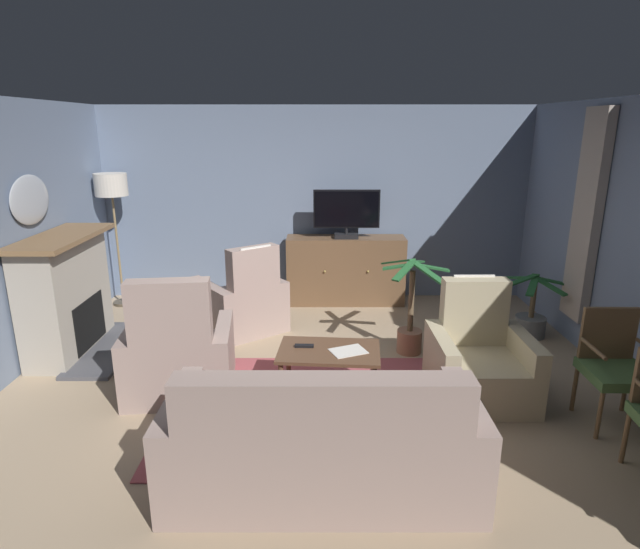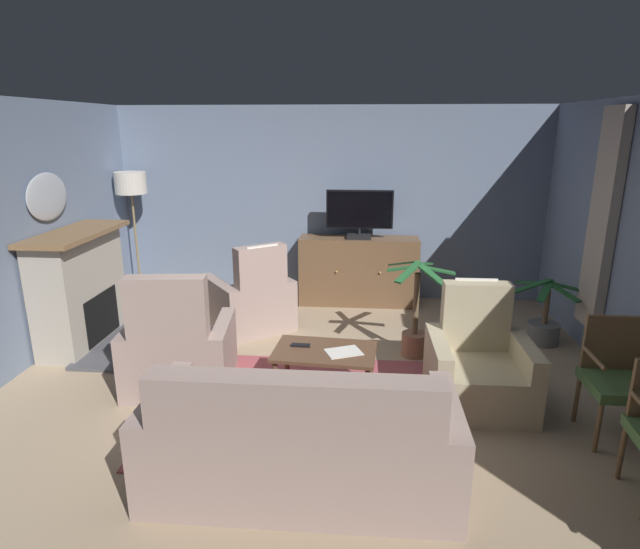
{
  "view_description": "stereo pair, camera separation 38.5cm",
  "coord_description": "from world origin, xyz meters",
  "px_view_note": "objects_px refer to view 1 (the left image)",
  "views": [
    {
      "loc": [
        0.06,
        -4.35,
        2.36
      ],
      "look_at": [
        0.05,
        0.37,
        1.01
      ],
      "focal_mm": 29.14,
      "sensor_mm": 36.0,
      "label": 1
    },
    {
      "loc": [
        0.44,
        -4.33,
        2.36
      ],
      "look_at": [
        0.05,
        0.37,
        1.01
      ],
      "focal_mm": 29.14,
      "sensor_mm": 36.0,
      "label": 2
    }
  ],
  "objects_px": {
    "sofa_floral": "(323,447)",
    "potted_plant_small_fern_corner": "(531,319)",
    "tv_remote": "(304,346)",
    "television": "(347,213)",
    "armchair_angled_to_table": "(479,362)",
    "coffee_table": "(329,355)",
    "wall_mirror_oval": "(30,200)",
    "side_chair_tucked_against_wall": "(615,364)",
    "armchair_in_far_corner": "(179,357)",
    "fireplace": "(69,297)",
    "folded_newspaper": "(348,351)",
    "armchair_near_window": "(242,304)",
    "potted_plant_tall_palm_by_window": "(410,325)",
    "tv_cabinet": "(346,272)",
    "floor_lamp": "(112,193)"
  },
  "relations": [
    {
      "from": "sofa_floral",
      "to": "potted_plant_small_fern_corner",
      "type": "bearing_deg",
      "value": 47.69
    },
    {
      "from": "tv_remote",
      "to": "television",
      "type": "bearing_deg",
      "value": 80.63
    },
    {
      "from": "armchair_angled_to_table",
      "to": "potted_plant_small_fern_corner",
      "type": "relative_size",
      "value": 1.01
    },
    {
      "from": "coffee_table",
      "to": "sofa_floral",
      "type": "distance_m",
      "value": 1.27
    },
    {
      "from": "wall_mirror_oval",
      "to": "television",
      "type": "bearing_deg",
      "value": 25.22
    },
    {
      "from": "wall_mirror_oval",
      "to": "side_chair_tucked_against_wall",
      "type": "height_order",
      "value": "wall_mirror_oval"
    },
    {
      "from": "armchair_in_far_corner",
      "to": "fireplace",
      "type": "bearing_deg",
      "value": 146.23
    },
    {
      "from": "television",
      "to": "potted_plant_small_fern_corner",
      "type": "height_order",
      "value": "television"
    },
    {
      "from": "folded_newspaper",
      "to": "armchair_near_window",
      "type": "xyz_separation_m",
      "value": [
        -1.18,
        1.63,
        -0.13
      ]
    },
    {
      "from": "armchair_angled_to_table",
      "to": "coffee_table",
      "type": "bearing_deg",
      "value": -179.46
    },
    {
      "from": "television",
      "to": "potted_plant_tall_palm_by_window",
      "type": "relative_size",
      "value": 0.84
    },
    {
      "from": "armchair_in_far_corner",
      "to": "potted_plant_small_fern_corner",
      "type": "distance_m",
      "value": 3.96
    },
    {
      "from": "tv_cabinet",
      "to": "television",
      "type": "relative_size",
      "value": 1.83
    },
    {
      "from": "folded_newspaper",
      "to": "floor_lamp",
      "type": "xyz_separation_m",
      "value": [
        -2.95,
        2.55,
        1.07
      ]
    },
    {
      "from": "coffee_table",
      "to": "potted_plant_tall_palm_by_window",
      "type": "distance_m",
      "value": 1.3
    },
    {
      "from": "tv_remote",
      "to": "potted_plant_small_fern_corner",
      "type": "distance_m",
      "value": 2.93
    },
    {
      "from": "coffee_table",
      "to": "potted_plant_small_fern_corner",
      "type": "bearing_deg",
      "value": 30.61
    },
    {
      "from": "armchair_near_window",
      "to": "armchair_angled_to_table",
      "type": "xyz_separation_m",
      "value": [
        2.36,
        -1.58,
        -0.0
      ]
    },
    {
      "from": "coffee_table",
      "to": "potted_plant_tall_palm_by_window",
      "type": "relative_size",
      "value": 0.9
    },
    {
      "from": "folded_newspaper",
      "to": "potted_plant_tall_palm_by_window",
      "type": "distance_m",
      "value": 1.23
    },
    {
      "from": "wall_mirror_oval",
      "to": "floor_lamp",
      "type": "relative_size",
      "value": 0.41
    },
    {
      "from": "television",
      "to": "wall_mirror_oval",
      "type": "bearing_deg",
      "value": -154.78
    },
    {
      "from": "potted_plant_small_fern_corner",
      "to": "floor_lamp",
      "type": "bearing_deg",
      "value": 167.74
    },
    {
      "from": "fireplace",
      "to": "wall_mirror_oval",
      "type": "distance_m",
      "value": 1.06
    },
    {
      "from": "floor_lamp",
      "to": "tv_cabinet",
      "type": "bearing_deg",
      "value": 1.45
    },
    {
      "from": "television",
      "to": "tv_remote",
      "type": "height_order",
      "value": "television"
    },
    {
      "from": "folded_newspaper",
      "to": "armchair_angled_to_table",
      "type": "distance_m",
      "value": 1.18
    },
    {
      "from": "armchair_near_window",
      "to": "tv_remote",
      "type": "bearing_deg",
      "value": -62.79
    },
    {
      "from": "armchair_in_far_corner",
      "to": "coffee_table",
      "type": "bearing_deg",
      "value": -2.63
    },
    {
      "from": "wall_mirror_oval",
      "to": "tv_remote",
      "type": "xyz_separation_m",
      "value": [
        2.78,
        -0.94,
        -1.18
      ]
    },
    {
      "from": "fireplace",
      "to": "television",
      "type": "xyz_separation_m",
      "value": [
        3.03,
        1.54,
        0.65
      ]
    },
    {
      "from": "potted_plant_small_fern_corner",
      "to": "floor_lamp",
      "type": "height_order",
      "value": "floor_lamp"
    },
    {
      "from": "side_chair_tucked_against_wall",
      "to": "potted_plant_tall_palm_by_window",
      "type": "xyz_separation_m",
      "value": [
        -1.42,
        1.35,
        -0.2
      ]
    },
    {
      "from": "coffee_table",
      "to": "armchair_angled_to_table",
      "type": "bearing_deg",
      "value": 0.54
    },
    {
      "from": "tv_cabinet",
      "to": "floor_lamp",
      "type": "bearing_deg",
      "value": -178.55
    },
    {
      "from": "fireplace",
      "to": "armchair_near_window",
      "type": "bearing_deg",
      "value": 18.77
    },
    {
      "from": "fireplace",
      "to": "sofa_floral",
      "type": "distance_m",
      "value": 3.54
    },
    {
      "from": "sofa_floral",
      "to": "tv_cabinet",
      "type": "bearing_deg",
      "value": 85.13
    },
    {
      "from": "armchair_in_far_corner",
      "to": "potted_plant_tall_palm_by_window",
      "type": "height_order",
      "value": "armchair_in_far_corner"
    },
    {
      "from": "tv_cabinet",
      "to": "television",
      "type": "distance_m",
      "value": 0.83
    },
    {
      "from": "side_chair_tucked_against_wall",
      "to": "potted_plant_small_fern_corner",
      "type": "xyz_separation_m",
      "value": [
        0.06,
        1.8,
        -0.31
      ]
    },
    {
      "from": "armchair_near_window",
      "to": "potted_plant_tall_palm_by_window",
      "type": "relative_size",
      "value": 1.19
    },
    {
      "from": "sofa_floral",
      "to": "armchair_near_window",
      "type": "xyz_separation_m",
      "value": [
        -0.95,
        2.86,
        0.0
      ]
    },
    {
      "from": "folded_newspaper",
      "to": "armchair_near_window",
      "type": "relative_size",
      "value": 0.24
    },
    {
      "from": "armchair_in_far_corner",
      "to": "potted_plant_tall_palm_by_window",
      "type": "distance_m",
      "value": 2.41
    },
    {
      "from": "fireplace",
      "to": "coffee_table",
      "type": "relative_size",
      "value": 1.55
    },
    {
      "from": "sofa_floral",
      "to": "armchair_in_far_corner",
      "type": "bearing_deg",
      "value": 134.34
    },
    {
      "from": "folded_newspaper",
      "to": "floor_lamp",
      "type": "height_order",
      "value": "floor_lamp"
    },
    {
      "from": "fireplace",
      "to": "side_chair_tucked_against_wall",
      "type": "xyz_separation_m",
      "value": [
        5.06,
        -1.4,
        -0.1
      ]
    },
    {
      "from": "sofa_floral",
      "to": "coffee_table",
      "type": "bearing_deg",
      "value": 87.29
    }
  ]
}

